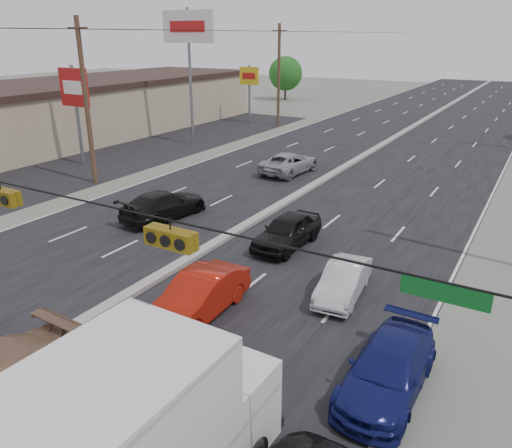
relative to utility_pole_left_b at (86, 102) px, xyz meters
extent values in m
plane|color=#606356|center=(12.50, -15.00, -5.11)|extent=(200.00, 200.00, 0.00)
cube|color=black|center=(12.50, 15.00, -5.11)|extent=(20.00, 160.00, 0.02)
cube|color=gray|center=(12.50, 15.00, -5.01)|extent=(0.50, 160.00, 0.20)
cube|color=tan|center=(-13.50, 10.00, -2.81)|extent=(12.00, 42.00, 4.60)
cube|color=black|center=(-4.50, 10.00, -5.11)|extent=(10.00, 42.00, 0.02)
cylinder|color=#422D1E|center=(0.00, 0.00, -0.11)|extent=(0.30, 0.30, 10.00)
cube|color=#422D1E|center=(0.00, 0.00, 4.19)|extent=(1.60, 0.12, 0.12)
cylinder|color=#422D1E|center=(0.00, 25.00, -0.11)|extent=(0.30, 0.30, 10.00)
cube|color=#422D1E|center=(0.00, 25.00, 4.19)|extent=(1.60, 0.12, 0.12)
cube|color=#72590C|center=(14.00, -15.00, 0.34)|extent=(1.05, 0.30, 0.35)
cube|color=#72590C|center=(19.00, -15.00, 0.34)|extent=(1.05, 0.30, 0.35)
cube|color=#0C591E|center=(23.80, -15.00, 0.54)|extent=(1.20, 0.04, 0.28)
cylinder|color=slate|center=(-4.50, 3.00, -1.61)|extent=(0.24, 0.24, 7.00)
cube|color=#B21414|center=(-4.50, 3.00, 0.39)|extent=(2.60, 0.25, 2.60)
cylinder|color=slate|center=(-2.00, 13.00, 0.39)|extent=(0.24, 0.24, 11.00)
cube|color=silver|center=(-2.00, 13.00, 4.44)|extent=(5.00, 0.25, 2.50)
cylinder|color=slate|center=(-3.50, 25.00, -2.11)|extent=(0.24, 0.24, 6.00)
cube|color=gold|center=(-3.50, 25.00, -0.21)|extent=(2.20, 0.25, 1.80)
cylinder|color=#382619|center=(-9.50, 45.00, -4.03)|extent=(0.28, 0.28, 2.16)
sphere|color=#1B4F15|center=(-9.50, 45.00, -1.39)|extent=(4.80, 4.80, 4.80)
cube|color=silver|center=(19.22, -14.19, -3.73)|extent=(2.68, 2.14, 1.98)
cylinder|color=black|center=(18.06, -14.44, -4.61)|extent=(0.35, 1.00, 0.99)
imported|color=#A3170A|center=(15.50, -9.75, -4.38)|extent=(1.70, 4.49, 1.46)
imported|color=black|center=(15.35, -2.95, -4.38)|extent=(1.88, 4.33, 1.46)
imported|color=silver|center=(19.20, -6.02, -4.50)|extent=(1.66, 3.81, 1.22)
imported|color=navy|center=(22.10, -10.30, -4.45)|extent=(1.88, 4.57, 1.32)
imported|color=black|center=(8.19, -2.89, -4.39)|extent=(2.58, 5.16, 1.44)
imported|color=#94989B|center=(9.68, 8.48, -4.40)|extent=(2.72, 5.24, 1.41)
camera|label=1|loc=(24.63, -21.50, 3.84)|focal=35.00mm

